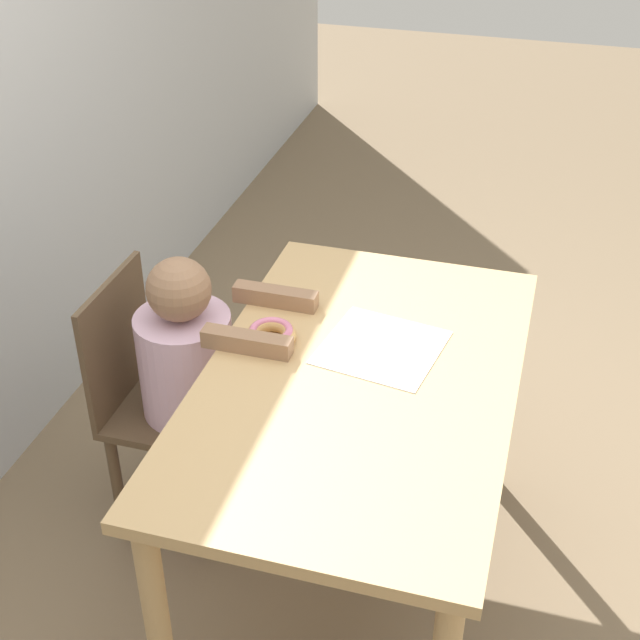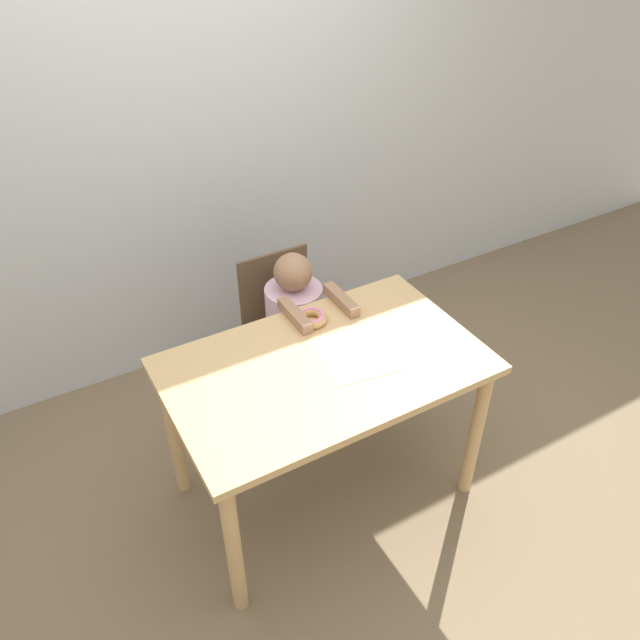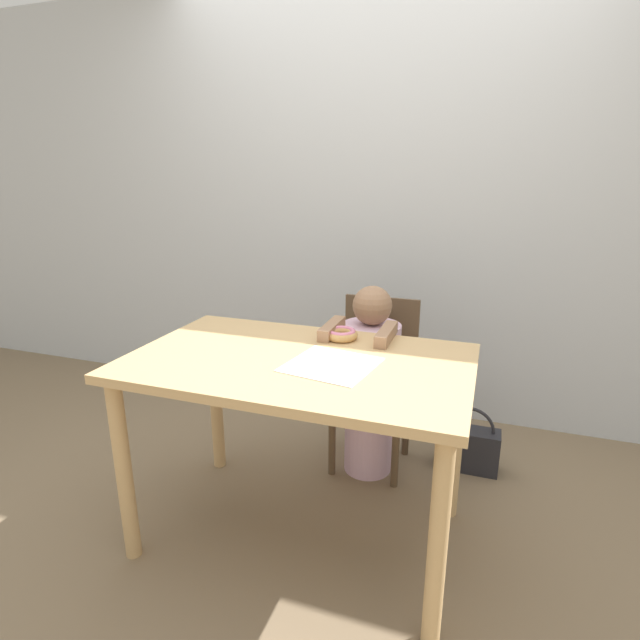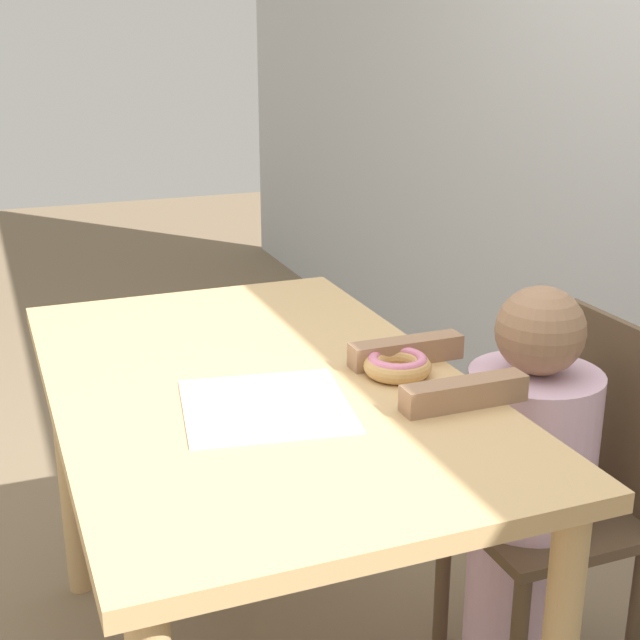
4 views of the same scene
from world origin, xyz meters
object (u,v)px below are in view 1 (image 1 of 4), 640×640
object	(u,v)px
chair	(159,401)
child_figure	(192,400)
donut	(271,334)
handbag	(206,390)

from	to	relation	value
chair	child_figure	distance (m)	0.11
child_figure	donut	world-z (taller)	child_figure
child_figure	donut	bearing A→B (deg)	-102.10
chair	handbag	size ratio (longest dim) A/B	2.49
child_figure	donut	size ratio (longest dim) A/B	7.02
child_figure	handbag	bearing A→B (deg)	19.97
donut	handbag	world-z (taller)	donut
chair	donut	distance (m)	0.54
chair	child_figure	size ratio (longest dim) A/B	0.89
chair	child_figure	bearing A→B (deg)	-90.00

